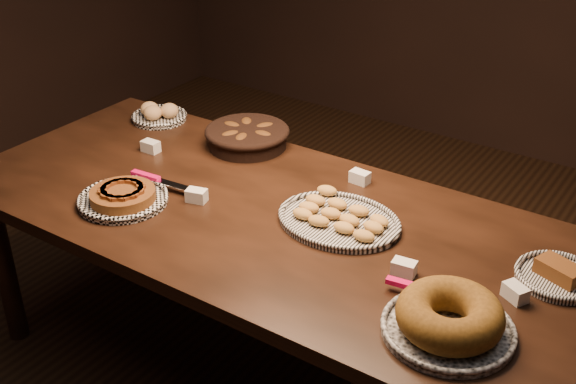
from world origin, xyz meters
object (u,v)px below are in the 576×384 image
Objects in this scene: apple_tart_plate at (123,197)px; madeleine_platter at (339,219)px; bundt_cake_plate at (449,319)px; buffet_table at (281,235)px.

apple_tart_plate is 0.75m from madeleine_platter.
apple_tart_plate reaches higher than madeleine_platter.
madeleine_platter is at bearing 3.33° from apple_tart_plate.
madeleine_platter is 1.02× the size of bundt_cake_plate.
bundt_cake_plate is at bearing -32.07° from madeleine_platter.
apple_tart_plate is (-0.51, -0.23, 0.10)m from buffet_table.
apple_tart_plate is 0.83× the size of bundt_cake_plate.
buffet_table is 0.56m from apple_tart_plate.
buffet_table is 5.74× the size of madeleine_platter.
buffet_table is 0.75m from bundt_cake_plate.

